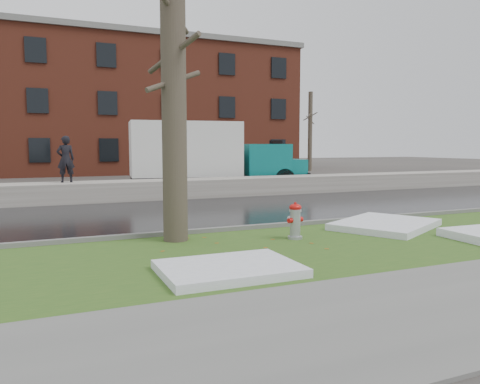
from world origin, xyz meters
name	(u,v)px	position (x,y,z in m)	size (l,w,h in m)	color
ground	(266,238)	(0.00, 0.00, 0.00)	(120.00, 120.00, 0.00)	#47423D
verge	(294,248)	(0.00, -1.25, 0.02)	(60.00, 4.50, 0.04)	#2A4E1A
sidewalk	(438,306)	(0.00, -5.00, 0.03)	(60.00, 3.00, 0.05)	slate
road	(203,212)	(0.00, 4.50, 0.01)	(60.00, 7.00, 0.03)	black
parking_lot	(146,189)	(0.00, 13.00, 0.01)	(60.00, 9.00, 0.03)	slate
curb	(248,228)	(0.00, 1.00, 0.07)	(60.00, 0.15, 0.14)	slate
snowbank	(168,189)	(0.00, 8.70, 0.38)	(60.00, 1.60, 0.75)	#A49E96
brick_building	(125,110)	(2.00, 30.00, 5.00)	(26.00, 12.00, 10.00)	maroon
bg_tree_center	(16,127)	(-6.00, 26.00, 3.33)	(1.40, 1.62, 6.50)	brown
bg_tree_right	(310,131)	(16.00, 24.00, 3.33)	(1.40, 1.62, 6.50)	brown
fire_hydrant	(295,219)	(0.46, -0.49, 0.48)	(0.41, 0.37, 0.82)	#979A9E
tree	(174,85)	(-2.01, 0.39, 3.38)	(1.33, 1.54, 6.64)	brown
box_truck	(207,154)	(2.59, 11.47, 1.69)	(9.70, 3.24, 3.20)	black
worker	(66,159)	(-3.78, 8.92, 1.60)	(0.62, 0.41, 1.71)	black
snow_patch_near	(385,224)	(3.27, -0.15, 0.12)	(2.60, 2.00, 0.16)	silver
snow_patch_far	(229,269)	(-1.93, -2.50, 0.11)	(2.20, 1.60, 0.14)	silver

